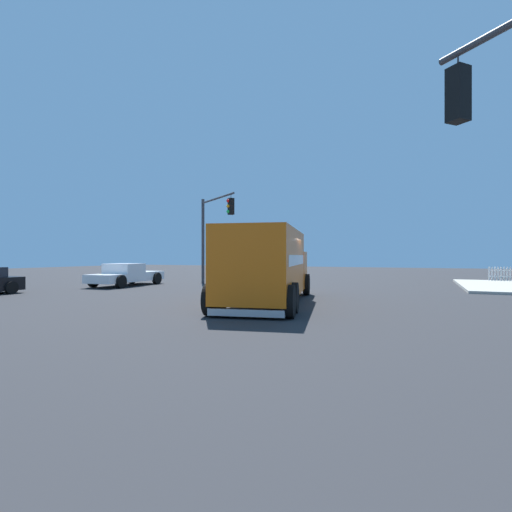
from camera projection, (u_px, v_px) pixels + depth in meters
name	position (u px, v px, depth m)	size (l,w,h in m)	color
ground_plane	(271.00, 304.00, 14.85)	(100.00, 100.00, 0.00)	#2B2B2D
delivery_truck	(268.00, 266.00, 14.86)	(4.30, 8.67, 2.82)	orange
traffic_light_secondary	(212.00, 226.00, 24.42)	(3.89, 2.99, 5.68)	#38383D
pickup_white	(126.00, 274.00, 23.72)	(2.44, 5.28, 1.38)	white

